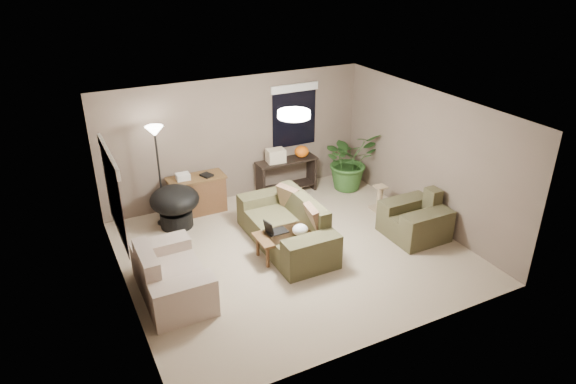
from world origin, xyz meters
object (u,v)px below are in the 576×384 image
loveseat (170,278)px  desk (197,195)px  coffee_table (285,236)px  console_table (287,174)px  papasan_chair (175,204)px  main_sofa (288,229)px  cat_scratching_post (380,199)px  floor_lamp (156,143)px  houseplant (349,166)px  armchair (415,221)px

loveseat → desk: bearing=63.6°
coffee_table → console_table: console_table is taller
coffee_table → papasan_chair: (-1.36, 1.81, 0.11)m
main_sofa → console_table: bearing=63.9°
main_sofa → console_table: 2.09m
main_sofa → cat_scratching_post: 2.25m
floor_lamp → cat_scratching_post: size_ratio=3.82×
papasan_chair → floor_lamp: size_ratio=0.61×
houseplant → floor_lamp: bearing=176.6°
houseplant → desk: bearing=173.5°
main_sofa → houseplant: (2.22, 1.50, 0.20)m
desk → papasan_chair: size_ratio=0.95×
coffee_table → houseplant: size_ratio=0.78×
papasan_chair → main_sofa: bearing=-43.8°
floor_lamp → console_table: bearing=3.0°
coffee_table → floor_lamp: 2.84m
armchair → papasan_chair: bearing=148.7°
papasan_chair → floor_lamp: bearing=126.8°
armchair → console_table: (-1.25, 2.64, 0.14)m
coffee_table → cat_scratching_post: bearing=15.5°
desk → floor_lamp: bearing=-169.1°
armchair → floor_lamp: (-3.91, 2.50, 1.30)m
loveseat → floor_lamp: 2.65m
loveseat → desk: size_ratio=1.45×
loveseat → console_table: bearing=37.4°
floor_lamp → loveseat: bearing=-102.1°
armchair → coffee_table: size_ratio=1.00×
loveseat → armchair: bearing=-3.2°
papasan_chair → armchair: bearing=-31.3°
main_sofa → coffee_table: main_sofa is taller
loveseat → console_table: size_ratio=1.23×
desk → houseplant: size_ratio=0.86×
desk → cat_scratching_post: 3.59m
armchair → cat_scratching_post: size_ratio=2.00×
desk → console_table: 1.95m
console_table → papasan_chair: (-2.49, -0.37, 0.03)m
desk → papasan_chair: papasan_chair is taller
papasan_chair → cat_scratching_post: bearing=-16.7°
desk → houseplant: 3.28m
loveseat → cat_scratching_post: (4.45, 0.89, -0.08)m
loveseat → armchair: size_ratio=1.60×
papasan_chair → floor_lamp: 1.17m
houseplant → cat_scratching_post: size_ratio=2.55×
main_sofa → papasan_chair: main_sofa is taller
armchair → houseplant: size_ratio=0.78×
main_sofa → papasan_chair: bearing=136.2°
cat_scratching_post → armchair: bearing=-92.8°
armchair → floor_lamp: floor_lamp is taller
coffee_table → houseplant: bearing=36.7°
loveseat → cat_scratching_post: bearing=11.4°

